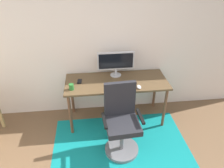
{
  "coord_description": "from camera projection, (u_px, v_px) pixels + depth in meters",
  "views": [
    {
      "loc": [
        -0.01,
        -1.07,
        2.42
      ],
      "look_at": [
        0.29,
        1.55,
        0.85
      ],
      "focal_mm": 34.13,
      "sensor_mm": 36.0,
      "label": 1
    }
  ],
  "objects": [
    {
      "name": "cell_phone",
      "position": [
        80.0,
        81.0,
        3.32
      ],
      "size": [
        0.08,
        0.15,
        0.01
      ],
      "primitive_type": "cube",
      "rotation": [
        0.0,
        0.0,
        -0.08
      ],
      "color": "black",
      "rests_on": "desk"
    },
    {
      "name": "area_rug",
      "position": [
        121.0,
        145.0,
        3.19
      ],
      "size": [
        1.99,
        1.32,
        0.01
      ],
      "primitive_type": "cube",
      "color": "#0E7979",
      "rests_on": "ground"
    },
    {
      "name": "keyboard",
      "position": [
        119.0,
        88.0,
        3.15
      ],
      "size": [
        0.43,
        0.13,
        0.02
      ],
      "primitive_type": "cube",
      "color": "white",
      "rests_on": "desk"
    },
    {
      "name": "computer_mouse",
      "position": [
        139.0,
        87.0,
        3.16
      ],
      "size": [
        0.06,
        0.1,
        0.03
      ],
      "primitive_type": "ellipsoid",
      "color": "white",
      "rests_on": "desk"
    },
    {
      "name": "desk",
      "position": [
        116.0,
        85.0,
        3.38
      ],
      "size": [
        1.6,
        0.66,
        0.75
      ],
      "color": "brown",
      "rests_on": "ground"
    },
    {
      "name": "monitor",
      "position": [
        116.0,
        62.0,
        3.38
      ],
      "size": [
        0.59,
        0.18,
        0.41
      ],
      "color": "#B2B2B7",
      "rests_on": "desk"
    },
    {
      "name": "coffee_cup",
      "position": [
        71.0,
        87.0,
        3.11
      ],
      "size": [
        0.07,
        0.07,
        0.09
      ],
      "primitive_type": "cylinder",
      "color": "#27712C",
      "rests_on": "desk"
    },
    {
      "name": "office_chair",
      "position": [
        121.0,
        124.0,
        2.93
      ],
      "size": [
        0.55,
        0.48,
        1.04
      ],
      "rotation": [
        0.0,
        0.0,
        0.07
      ],
      "color": "slate",
      "rests_on": "ground"
    },
    {
      "name": "wall_back",
      "position": [
        89.0,
        40.0,
        3.37
      ],
      "size": [
        6.0,
        0.1,
        2.6
      ],
      "primitive_type": "cube",
      "color": "silver",
      "rests_on": "ground"
    }
  ]
}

